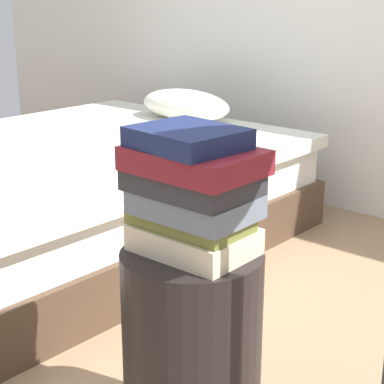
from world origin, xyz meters
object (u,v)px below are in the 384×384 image
at_px(book_slate, 194,205).
at_px(book_maroon, 194,160).
at_px(book_cream, 193,239).
at_px(book_navy, 188,138).
at_px(book_olive, 190,221).
at_px(bed, 71,193).
at_px(book_charcoal, 191,183).
at_px(side_table, 192,355).

height_order(book_slate, book_maroon, book_maroon).
relative_size(book_cream, book_navy, 1.16).
xyz_separation_m(book_maroon, book_navy, (-0.01, -0.00, 0.05)).
height_order(book_olive, book_maroon, book_maroon).
height_order(book_olive, book_navy, book_navy).
bearing_deg(bed, book_olive, -27.27).
bearing_deg(book_navy, book_olive, 88.31).
bearing_deg(book_maroon, book_charcoal, -159.18).
bearing_deg(book_olive, side_table, -6.95).
relative_size(book_olive, book_navy, 1.18).
distance_m(book_slate, book_navy, 0.15).
height_order(book_maroon, book_navy, book_navy).
bearing_deg(book_olive, book_slate, -19.27).
xyz_separation_m(bed, book_navy, (1.34, -0.73, 0.58)).
relative_size(side_table, book_maroon, 1.88).
distance_m(bed, side_table, 1.53).
height_order(bed, book_cream, bed).
bearing_deg(book_cream, side_table, -80.20).
bearing_deg(book_navy, side_table, 42.75).
relative_size(book_cream, book_slate, 0.99).
bearing_deg(book_cream, book_navy, -119.60).
height_order(book_slate, book_charcoal, book_charcoal).
xyz_separation_m(book_slate, book_navy, (-0.02, -0.00, 0.15)).
distance_m(bed, book_olive, 1.58).
height_order(book_cream, book_slate, book_slate).
bearing_deg(side_table, book_slate, -27.91).
relative_size(bed, book_charcoal, 7.29).
relative_size(book_slate, book_navy, 1.17).
bearing_deg(book_charcoal, side_table, 109.84).
bearing_deg(book_cream, book_charcoal, -76.78).
bearing_deg(book_navy, book_cream, 67.01).
distance_m(book_slate, book_charcoal, 0.05).
distance_m(side_table, book_charcoal, 0.44).
bearing_deg(book_charcoal, book_slate, -5.54).
bearing_deg(book_maroon, bed, 152.99).
distance_m(bed, book_cream, 1.57).
distance_m(book_olive, book_maroon, 0.15).
xyz_separation_m(book_olive, book_slate, (0.02, -0.01, 0.04)).
distance_m(bed, book_charcoal, 1.61).
bearing_deg(book_slate, book_cream, 132.02).
xyz_separation_m(book_cream, book_maroon, (0.01, -0.01, 0.19)).
xyz_separation_m(book_charcoal, book_maroon, (0.01, 0.00, 0.05)).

